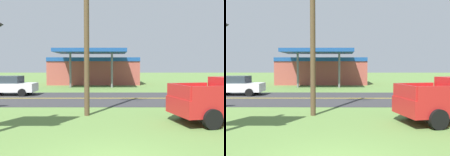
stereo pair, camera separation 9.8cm
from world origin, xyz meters
TOP-DOWN VIEW (x-y plane):
  - road_asphalt at (0.00, 13.00)m, footprint 140.00×8.00m
  - road_centre_line at (0.00, 13.00)m, footprint 126.00×0.20m
  - utility_pole at (-1.23, 6.67)m, footprint 1.83×0.26m
  - gas_station at (-2.39, 28.21)m, footprint 12.00×11.50m
  - car_white_near_lane at (-8.58, 15.00)m, footprint 4.20×2.00m

SIDE VIEW (x-z plane):
  - road_asphalt at x=0.00m, z-range 0.00..0.02m
  - road_centre_line at x=0.00m, z-range 0.02..0.03m
  - car_white_near_lane at x=-8.58m, z-range 0.01..1.65m
  - gas_station at x=-2.39m, z-range -0.26..4.14m
  - utility_pole at x=-1.23m, z-range 0.29..9.66m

